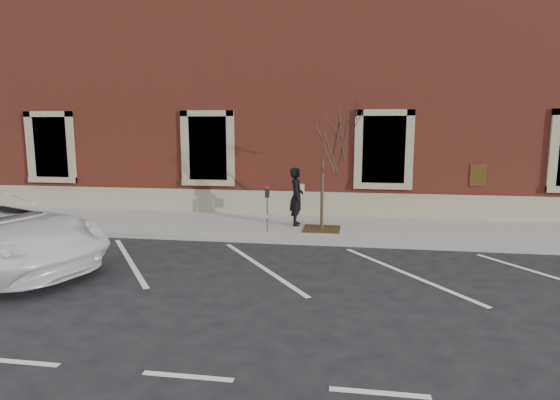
# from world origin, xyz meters

# --- Properties ---
(ground) EXTENTS (120.00, 120.00, 0.00)m
(ground) POSITION_xyz_m (0.00, 0.00, 0.00)
(ground) COLOR #28282B
(ground) RESTS_ON ground
(sidewalk_near) EXTENTS (40.00, 3.50, 0.15)m
(sidewalk_near) POSITION_xyz_m (0.00, 1.75, 0.07)
(sidewalk_near) COLOR gray
(sidewalk_near) RESTS_ON ground
(curb_near) EXTENTS (40.00, 0.12, 0.15)m
(curb_near) POSITION_xyz_m (0.00, -0.05, 0.07)
(curb_near) COLOR #9E9E99
(curb_near) RESTS_ON ground
(parking_stripes) EXTENTS (28.00, 4.40, 0.01)m
(parking_stripes) POSITION_xyz_m (0.00, -2.20, 0.00)
(parking_stripes) COLOR silver
(parking_stripes) RESTS_ON ground
(building_civic) EXTENTS (40.00, 8.62, 8.00)m
(building_civic) POSITION_xyz_m (0.00, 7.74, 4.00)
(building_civic) COLOR maroon
(building_civic) RESTS_ON ground
(man) EXTENTS (0.48, 0.68, 1.77)m
(man) POSITION_xyz_m (0.33, 1.73, 1.04)
(man) COLOR black
(man) RESTS_ON sidewalk_near
(parking_meter) EXTENTS (0.12, 0.09, 1.32)m
(parking_meter) POSITION_xyz_m (-0.39, 0.70, 1.07)
(parking_meter) COLOR #595B60
(parking_meter) RESTS_ON sidewalk_near
(tree_grate) EXTENTS (1.07, 1.07, 0.03)m
(tree_grate) POSITION_xyz_m (1.14, 1.25, 0.16)
(tree_grate) COLOR #452E16
(tree_grate) RESTS_ON sidewalk_near
(sapling) EXTENTS (2.25, 2.25, 3.75)m
(sapling) POSITION_xyz_m (1.14, 1.25, 2.77)
(sapling) COLOR #3D3225
(sapling) RESTS_ON sidewalk_near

